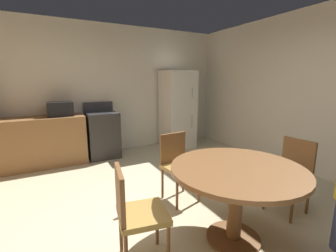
{
  "coord_description": "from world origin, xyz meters",
  "views": [
    {
      "loc": [
        -1.2,
        -1.87,
        1.56
      ],
      "look_at": [
        0.3,
        0.95,
        0.92
      ],
      "focal_mm": 24.67,
      "sensor_mm": 36.0,
      "label": 1
    }
  ],
  "objects_px": {
    "chair_east": "(292,171)",
    "chair_north": "(178,162)",
    "dining_table": "(237,182)",
    "oven_range": "(103,134)",
    "refrigerator": "(177,109)",
    "microwave": "(60,109)",
    "chair_west": "(135,210)"
  },
  "relations": [
    {
      "from": "oven_range",
      "to": "chair_east",
      "type": "distance_m",
      "value": 3.45
    },
    {
      "from": "chair_west",
      "to": "oven_range",
      "type": "bearing_deg",
      "value": 92.09
    },
    {
      "from": "chair_east",
      "to": "chair_north",
      "type": "bearing_deg",
      "value": -45.39
    },
    {
      "from": "chair_north",
      "to": "dining_table",
      "type": "bearing_deg",
      "value": 0.0
    },
    {
      "from": "dining_table",
      "to": "chair_north",
      "type": "xyz_separation_m",
      "value": [
        -0.08,
        0.97,
        -0.11
      ]
    },
    {
      "from": "microwave",
      "to": "dining_table",
      "type": "bearing_deg",
      "value": -67.73
    },
    {
      "from": "oven_range",
      "to": "dining_table",
      "type": "bearing_deg",
      "value": -80.06
    },
    {
      "from": "microwave",
      "to": "chair_east",
      "type": "xyz_separation_m",
      "value": [
        2.27,
        -3.09,
        -0.53
      ]
    },
    {
      "from": "dining_table",
      "to": "chair_north",
      "type": "distance_m",
      "value": 0.98
    },
    {
      "from": "chair_north",
      "to": "chair_west",
      "type": "bearing_deg",
      "value": -52.11
    },
    {
      "from": "microwave",
      "to": "chair_east",
      "type": "height_order",
      "value": "microwave"
    },
    {
      "from": "oven_range",
      "to": "microwave",
      "type": "bearing_deg",
      "value": -179.72
    },
    {
      "from": "refrigerator",
      "to": "chair_north",
      "type": "relative_size",
      "value": 2.02
    },
    {
      "from": "chair_west",
      "to": "microwave",
      "type": "bearing_deg",
      "value": 106.15
    },
    {
      "from": "refrigerator",
      "to": "microwave",
      "type": "distance_m",
      "value": 2.48
    },
    {
      "from": "oven_range",
      "to": "dining_table",
      "type": "distance_m",
      "value": 3.23
    },
    {
      "from": "dining_table",
      "to": "chair_west",
      "type": "distance_m",
      "value": 0.98
    },
    {
      "from": "oven_range",
      "to": "chair_north",
      "type": "distance_m",
      "value": 2.26
    },
    {
      "from": "refrigerator",
      "to": "chair_west",
      "type": "bearing_deg",
      "value": -125.82
    },
    {
      "from": "chair_north",
      "to": "chair_west",
      "type": "xyz_separation_m",
      "value": [
        -0.88,
        -0.81,
        0.0
      ]
    },
    {
      "from": "microwave",
      "to": "dining_table",
      "type": "xyz_separation_m",
      "value": [
        1.3,
        -3.18,
        -0.42
      ]
    },
    {
      "from": "refrigerator",
      "to": "dining_table",
      "type": "bearing_deg",
      "value": -110.64
    },
    {
      "from": "dining_table",
      "to": "chair_north",
      "type": "relative_size",
      "value": 1.44
    },
    {
      "from": "oven_range",
      "to": "chair_west",
      "type": "xyz_separation_m",
      "value": [
        -0.4,
        -3.02,
        0.03
      ]
    },
    {
      "from": "microwave",
      "to": "chair_west",
      "type": "relative_size",
      "value": 0.51
    },
    {
      "from": "chair_north",
      "to": "chair_east",
      "type": "xyz_separation_m",
      "value": [
        1.05,
        -0.88,
        0.0
      ]
    },
    {
      "from": "refrigerator",
      "to": "dining_table",
      "type": "height_order",
      "value": "refrigerator"
    },
    {
      "from": "chair_north",
      "to": "chair_west",
      "type": "distance_m",
      "value": 1.2
    },
    {
      "from": "chair_west",
      "to": "chair_east",
      "type": "bearing_deg",
      "value": 7.5
    },
    {
      "from": "oven_range",
      "to": "microwave",
      "type": "height_order",
      "value": "microwave"
    },
    {
      "from": "oven_range",
      "to": "refrigerator",
      "type": "bearing_deg",
      "value": -1.77
    },
    {
      "from": "dining_table",
      "to": "chair_east",
      "type": "xyz_separation_m",
      "value": [
        0.97,
        0.09,
        -0.11
      ]
    }
  ]
}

